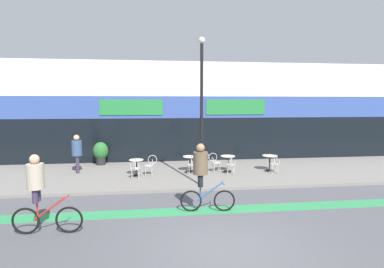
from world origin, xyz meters
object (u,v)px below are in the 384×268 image
bistro_table_0 (136,164)px  cyclist_0 (202,172)px  cafe_chair_3_near (275,162)px  bistro_table_3 (270,160)px  lamp_post (202,102)px  pedestrian_near_end (77,150)px  cafe_chair_2_near (231,163)px  bistro_table_2 (228,160)px  cyclist_1 (39,190)px  cafe_chair_1_near (192,163)px  bistro_table_1 (190,161)px  planter_pot (101,152)px  cafe_chair_0_near (135,167)px  cafe_chair_2_side (215,161)px  cafe_chair_1_side (203,160)px  cafe_chair_0_side (150,164)px

bistro_table_0 → cyclist_0: size_ratio=0.33×
cafe_chair_3_near → bistro_table_3: bearing=3.8°
lamp_post → pedestrian_near_end: (-5.39, 2.83, -2.21)m
bistro_table_3 → cafe_chair_2_near: bearing=-164.8°
bistro_table_2 → cafe_chair_3_near: 2.16m
cyclist_1 → bistro_table_3: bearing=37.0°
cyclist_0 → cafe_chair_2_near: bearing=69.9°
cafe_chair_2_near → lamp_post: (-1.61, -1.62, 2.75)m
cafe_chair_1_near → cafe_chair_3_near: size_ratio=1.00×
bistro_table_1 → cafe_chair_3_near: size_ratio=0.80×
planter_pot → cyclist_1: bearing=-90.7°
cafe_chair_0_near → cafe_chair_2_side: (3.64, 0.88, 0.00)m
cafe_chair_0_near → cafe_chair_2_near: 4.27m
bistro_table_3 → cafe_chair_1_side: (-3.20, 0.28, -0.00)m
bistro_table_0 → bistro_table_3: (6.31, 0.19, 0.02)m
cyclist_1 → pedestrian_near_end: size_ratio=1.17×
cafe_chair_1_side → cyclist_0: 5.05m
bistro_table_2 → cafe_chair_2_side: 0.63m
bistro_table_3 → planter_pot: planter_pot is taller
bistro_table_3 → cafe_chair_1_side: size_ratio=0.81×
cafe_chair_2_side → cyclist_1: (-5.73, -5.80, 0.53)m
bistro_table_3 → pedestrian_near_end: 9.10m
bistro_table_1 → cafe_chair_2_side: (1.15, -0.21, 0.00)m
cafe_chair_0_near → cafe_chair_1_side: same height
bistro_table_1 → cyclist_1: bearing=-127.3°
bistro_table_0 → cafe_chair_2_side: cafe_chair_2_side is taller
cafe_chair_1_side → cafe_chair_2_near: (1.15, -0.84, 0.00)m
cafe_chair_0_side → cafe_chair_3_near: bearing=175.0°
bistro_table_3 → cafe_chair_3_near: 0.63m
bistro_table_3 → cyclist_0: size_ratio=0.34×
bistro_table_0 → cafe_chair_2_near: bearing=-5.0°
cafe_chair_1_near → cafe_chair_2_near: bearing=-103.7°
bistro_table_2 → cafe_chair_2_near: 0.63m
cafe_chair_0_side → cafe_chair_2_near: (3.63, -0.37, 0.00)m
bistro_table_1 → bistro_table_0: bearing=-169.4°
bistro_table_3 → pedestrian_near_end: (-9.06, 0.64, 0.53)m
cafe_chair_0_near → cafe_chair_0_side: 0.89m
bistro_table_0 → cafe_chair_0_side: bearing=0.1°
bistro_table_0 → cafe_chair_2_side: size_ratio=0.79×
cafe_chair_0_side → cyclist_0: 4.81m
bistro_table_3 → lamp_post: size_ratio=0.13×
bistro_table_3 → cyclist_1: size_ratio=0.35×
bistro_table_3 → bistro_table_1: bearing=175.9°
cafe_chair_1_side → cafe_chair_2_near: size_ratio=1.00×
cafe_chair_1_near → cafe_chair_2_side: 1.22m
bistro_table_2 → cafe_chair_3_near: cafe_chair_3_near is taller
cafe_chair_0_near → pedestrian_near_end: pedestrian_near_end is taller
cafe_chair_0_side → pedestrian_near_end: pedestrian_near_end is taller
bistro_table_1 → bistro_table_3: size_ratio=1.00×
cafe_chair_3_near → bistro_table_2: bearing=75.6°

